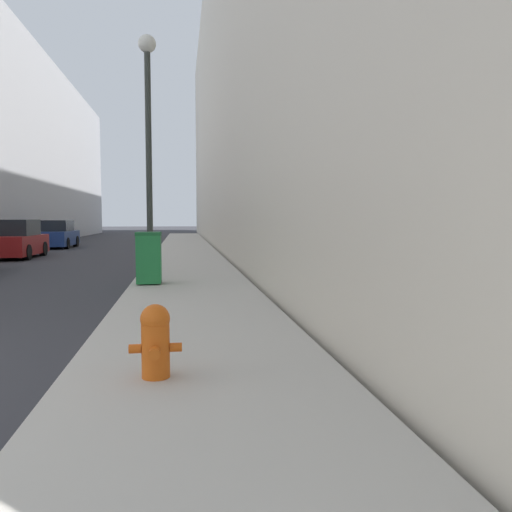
{
  "coord_description": "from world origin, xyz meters",
  "views": [
    {
      "loc": [
        4.87,
        -4.3,
        1.71
      ],
      "look_at": [
        8.11,
        17.46,
        0.03
      ],
      "focal_mm": 35.0,
      "sensor_mm": 36.0,
      "label": 1
    }
  ],
  "objects_px": {
    "fire_hydrant": "(155,339)",
    "lamppost": "(148,127)",
    "parked_sedan_near": "(16,241)",
    "trash_bin": "(149,257)",
    "parked_sedan_far": "(55,235)"
  },
  "relations": [
    {
      "from": "parked_sedan_near",
      "to": "parked_sedan_far",
      "type": "xyz_separation_m",
      "value": [
        -0.14,
        7.33,
        -0.02
      ]
    },
    {
      "from": "lamppost",
      "to": "parked_sedan_far",
      "type": "bearing_deg",
      "value": 112.84
    },
    {
      "from": "fire_hydrant",
      "to": "lamppost",
      "type": "height_order",
      "value": "lamppost"
    },
    {
      "from": "trash_bin",
      "to": "parked_sedan_far",
      "type": "bearing_deg",
      "value": 109.76
    },
    {
      "from": "parked_sedan_near",
      "to": "parked_sedan_far",
      "type": "relative_size",
      "value": 0.98
    },
    {
      "from": "parked_sedan_far",
      "to": "trash_bin",
      "type": "bearing_deg",
      "value": -70.24
    },
    {
      "from": "trash_bin",
      "to": "parked_sedan_near",
      "type": "xyz_separation_m",
      "value": [
        -6.23,
        10.4,
        -0.02
      ]
    },
    {
      "from": "parked_sedan_near",
      "to": "trash_bin",
      "type": "bearing_deg",
      "value": -59.06
    },
    {
      "from": "lamppost",
      "to": "parked_sedan_near",
      "type": "xyz_separation_m",
      "value": [
        -6.09,
        7.45,
        -3.62
      ]
    },
    {
      "from": "fire_hydrant",
      "to": "parked_sedan_near",
      "type": "distance_m",
      "value": 18.87
    },
    {
      "from": "lamppost",
      "to": "parked_sedan_near",
      "type": "bearing_deg",
      "value": 129.26
    },
    {
      "from": "trash_bin",
      "to": "lamppost",
      "type": "height_order",
      "value": "lamppost"
    },
    {
      "from": "trash_bin",
      "to": "parked_sedan_near",
      "type": "height_order",
      "value": "parked_sedan_near"
    },
    {
      "from": "lamppost",
      "to": "fire_hydrant",
      "type": "bearing_deg",
      "value": -86.27
    },
    {
      "from": "parked_sedan_near",
      "to": "parked_sedan_far",
      "type": "distance_m",
      "value": 7.33
    }
  ]
}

